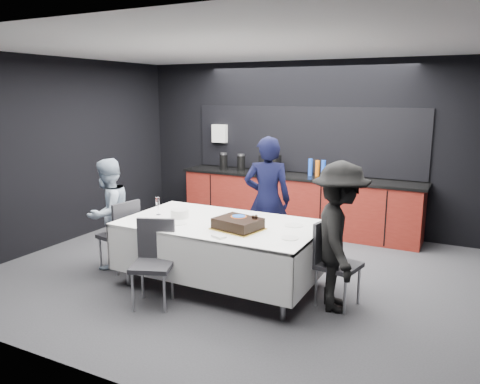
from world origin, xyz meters
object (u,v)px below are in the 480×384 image
party_table (221,234)px  person_left (108,214)px  person_right (339,237)px  plate_stack (180,214)px  chair_left (122,230)px  chair_near (154,256)px  chair_right (332,257)px  person_center (267,200)px  cake_assembly (238,224)px  champagne_flute (158,202)px

party_table → person_left: (-1.62, -0.12, 0.08)m
person_left → person_right: size_ratio=0.91×
plate_stack → chair_left: chair_left is taller
party_table → chair_left: bearing=-173.5°
chair_near → chair_right: bearing=26.2°
chair_near → person_center: person_center is taller
party_table → chair_near: bearing=-119.0°
chair_right → chair_left: bearing=-174.4°
cake_assembly → chair_right: size_ratio=0.63×
champagne_flute → person_right: size_ratio=0.14×
chair_right → person_left: bearing=-175.5°
person_center → chair_left: bearing=15.4°
cake_assembly → plate_stack: bearing=171.8°
plate_stack → person_left: person_left is taller
person_left → cake_assembly: bearing=85.8°
person_left → person_right: (3.03, 0.14, 0.07)m
champagne_flute → person_left: (-0.75, -0.07, -0.22)m
plate_stack → person_right: person_right is taller
party_table → chair_left: size_ratio=2.51×
party_table → plate_stack: 0.58m
plate_stack → chair_near: size_ratio=0.23×
cake_assembly → party_table: bearing=152.3°
chair_left → person_right: bearing=3.5°
plate_stack → person_left: size_ratio=0.15×
party_table → person_center: (0.16, 0.99, 0.22)m
plate_stack → person_center: size_ratio=0.13×
champagne_flute → person_center: 1.47m
plate_stack → champagne_flute: size_ratio=0.97×
cake_assembly → person_right: (1.10, 0.18, -0.05)m
chair_right → person_left: (-2.94, -0.23, 0.19)m
champagne_flute → person_right: (2.28, 0.06, -0.14)m
cake_assembly → chair_left: 1.72m
champagne_flute → chair_right: 2.23m
chair_right → champagne_flute: bearing=-175.9°
champagne_flute → chair_right: size_ratio=0.24×
plate_stack → person_left: (-1.07, -0.08, -0.11)m
party_table → chair_near: 0.86m
plate_stack → chair_left: size_ratio=0.23×
cake_assembly → chair_right: bearing=15.1°
person_center → party_table: bearing=59.4°
champagne_flute → chair_near: (0.45, -0.70, -0.40)m
person_left → chair_left: bearing=79.3°
cake_assembly → chair_left: cake_assembly is taller
party_table → cake_assembly: 0.41m
chair_left → person_center: bearing=36.6°
champagne_flute → person_left: bearing=-174.5°
chair_right → chair_near: (-1.73, -0.85, 0.00)m
cake_assembly → person_right: 1.11m
chair_near → person_left: (-1.20, 0.62, 0.19)m
chair_right → person_center: size_ratio=0.54×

